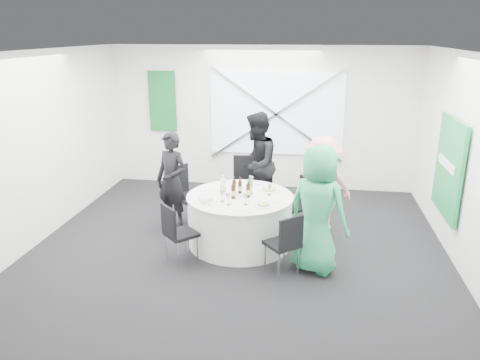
# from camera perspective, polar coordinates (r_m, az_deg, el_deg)

# --- Properties ---
(floor) EXTENTS (6.00, 6.00, 0.00)m
(floor) POSITION_cam_1_polar(r_m,az_deg,el_deg) (6.93, -0.25, -8.41)
(floor) COLOR black
(floor) RESTS_ON ground
(ceiling) EXTENTS (6.00, 6.00, 0.00)m
(ceiling) POSITION_cam_1_polar(r_m,az_deg,el_deg) (6.22, -0.29, 15.42)
(ceiling) COLOR white
(ceiling) RESTS_ON wall_back
(wall_back) EXTENTS (6.00, 0.00, 6.00)m
(wall_back) POSITION_cam_1_polar(r_m,az_deg,el_deg) (9.34, 2.61, 7.53)
(wall_back) COLOR white
(wall_back) RESTS_ON floor
(wall_front) EXTENTS (6.00, 0.00, 6.00)m
(wall_front) POSITION_cam_1_polar(r_m,az_deg,el_deg) (3.68, -7.62, -9.12)
(wall_front) COLOR white
(wall_front) RESTS_ON floor
(wall_left) EXTENTS (0.00, 6.00, 6.00)m
(wall_left) POSITION_cam_1_polar(r_m,az_deg,el_deg) (7.50, -23.61, 3.51)
(wall_left) COLOR white
(wall_left) RESTS_ON floor
(wall_right) EXTENTS (0.00, 6.00, 6.00)m
(wall_right) POSITION_cam_1_polar(r_m,az_deg,el_deg) (6.68, 26.09, 1.57)
(wall_right) COLOR white
(wall_right) RESTS_ON floor
(window_panel) EXTENTS (2.60, 0.03, 1.60)m
(window_panel) POSITION_cam_1_polar(r_m,az_deg,el_deg) (9.26, 4.46, 8.03)
(window_panel) COLOR white
(window_panel) RESTS_ON wall_back
(window_brace_a) EXTENTS (2.63, 0.05, 1.84)m
(window_brace_a) POSITION_cam_1_polar(r_m,az_deg,el_deg) (9.22, 4.44, 7.99)
(window_brace_a) COLOR silver
(window_brace_a) RESTS_ON window_panel
(window_brace_b) EXTENTS (2.63, 0.05, 1.84)m
(window_brace_b) POSITION_cam_1_polar(r_m,az_deg,el_deg) (9.22, 4.44, 7.99)
(window_brace_b) COLOR silver
(window_brace_b) RESTS_ON window_panel
(green_banner) EXTENTS (0.55, 0.04, 1.20)m
(green_banner) POSITION_cam_1_polar(r_m,az_deg,el_deg) (9.66, -9.44, 9.46)
(green_banner) COLOR #125C23
(green_banner) RESTS_ON wall_back
(green_sign) EXTENTS (0.05, 1.20, 1.40)m
(green_sign) POSITION_cam_1_polar(r_m,az_deg,el_deg) (7.26, 24.11, 1.39)
(green_sign) COLOR #1A8F43
(green_sign) RESTS_ON wall_right
(banquet_table) EXTENTS (1.56, 1.56, 0.76)m
(banquet_table) POSITION_cam_1_polar(r_m,az_deg,el_deg) (6.95, 0.00, -4.87)
(banquet_table) COLOR silver
(banquet_table) RESTS_ON floor
(chair_back) EXTENTS (0.49, 0.50, 1.00)m
(chair_back) POSITION_cam_1_polar(r_m,az_deg,el_deg) (8.04, 0.66, -0.07)
(chair_back) COLOR black
(chair_back) RESTS_ON floor
(chair_back_left) EXTENTS (0.61, 0.60, 0.96)m
(chair_back_left) POSITION_cam_1_polar(r_m,az_deg,el_deg) (7.68, -6.89, -1.28)
(chair_back_left) COLOR black
(chair_back_left) RESTS_ON floor
(chair_back_right) EXTENTS (0.56, 0.55, 0.87)m
(chair_back_right) POSITION_cam_1_polar(r_m,az_deg,el_deg) (7.40, 7.40, -2.50)
(chair_back_right) COLOR black
(chair_back_right) RESTS_ON floor
(chair_front_right) EXTENTS (0.54, 0.54, 0.84)m
(chair_front_right) POSITION_cam_1_polar(r_m,az_deg,el_deg) (6.06, 5.59, -7.35)
(chair_front_right) COLOR black
(chair_front_right) RESTS_ON floor
(chair_front_left) EXTENTS (0.55, 0.55, 0.85)m
(chair_front_left) POSITION_cam_1_polar(r_m,az_deg,el_deg) (6.39, -7.79, -6.03)
(chair_front_left) COLOR black
(chair_front_left) RESTS_ON floor
(person_man_back_left) EXTENTS (0.67, 0.56, 1.56)m
(person_man_back_left) POSITION_cam_1_polar(r_m,az_deg,el_deg) (7.51, -8.31, -0.08)
(person_man_back_left) COLOR black
(person_man_back_left) RESTS_ON floor
(person_man_back) EXTENTS (0.53, 0.89, 1.77)m
(person_man_back) POSITION_cam_1_polar(r_m,az_deg,el_deg) (7.96, 2.00, 1.95)
(person_man_back) COLOR black
(person_man_back) RESTS_ON floor
(person_woman_pink) EXTENTS (1.12, 0.83, 1.57)m
(person_woman_pink) POSITION_cam_1_polar(r_m,az_deg,el_deg) (7.22, 9.94, -0.86)
(person_woman_pink) COLOR pink
(person_woman_pink) RESTS_ON floor
(person_woman_green) EXTENTS (1.00, 0.89, 1.71)m
(person_woman_green) POSITION_cam_1_polar(r_m,az_deg,el_deg) (6.12, 9.45, -3.57)
(person_woman_green) COLOR #2B9F67
(person_woman_green) RESTS_ON floor
(plate_back) EXTENTS (0.29, 0.29, 0.01)m
(plate_back) POSITION_cam_1_polar(r_m,az_deg,el_deg) (7.28, 0.15, -0.56)
(plate_back) COLOR white
(plate_back) RESTS_ON banquet_table
(plate_back_left) EXTENTS (0.26, 0.26, 0.01)m
(plate_back_left) POSITION_cam_1_polar(r_m,az_deg,el_deg) (7.12, -3.32, -1.01)
(plate_back_left) COLOR white
(plate_back_left) RESTS_ON banquet_table
(plate_back_right) EXTENTS (0.29, 0.29, 0.04)m
(plate_back_right) POSITION_cam_1_polar(r_m,az_deg,el_deg) (7.02, 3.61, -1.21)
(plate_back_right) COLOR white
(plate_back_right) RESTS_ON banquet_table
(plate_front_right) EXTENTS (0.25, 0.25, 0.04)m
(plate_front_right) POSITION_cam_1_polar(r_m,az_deg,el_deg) (6.41, 2.89, -3.07)
(plate_front_right) COLOR white
(plate_front_right) RESTS_ON banquet_table
(plate_front_left) EXTENTS (0.26, 0.26, 0.01)m
(plate_front_left) POSITION_cam_1_polar(r_m,az_deg,el_deg) (6.60, -3.89, -2.55)
(plate_front_left) COLOR white
(plate_front_left) RESTS_ON banquet_table
(napkin) EXTENTS (0.21, 0.20, 0.05)m
(napkin) POSITION_cam_1_polar(r_m,az_deg,el_deg) (6.57, -4.21, -2.38)
(napkin) COLOR silver
(napkin) RESTS_ON plate_front_left
(beer_bottle_a) EXTENTS (0.06, 0.06, 0.27)m
(beer_bottle_a) POSITION_cam_1_polar(r_m,az_deg,el_deg) (6.84, -0.72, -0.92)
(beer_bottle_a) COLOR #341E09
(beer_bottle_a) RESTS_ON banquet_table
(beer_bottle_b) EXTENTS (0.06, 0.06, 0.25)m
(beer_bottle_b) POSITION_cam_1_polar(r_m,az_deg,el_deg) (6.89, -0.01, -0.87)
(beer_bottle_b) COLOR #341E09
(beer_bottle_b) RESTS_ON banquet_table
(beer_bottle_c) EXTENTS (0.06, 0.06, 0.26)m
(beer_bottle_c) POSITION_cam_1_polar(r_m,az_deg,el_deg) (6.71, 1.00, -1.32)
(beer_bottle_c) COLOR #341E09
(beer_bottle_c) RESTS_ON banquet_table
(beer_bottle_d) EXTENTS (0.06, 0.06, 0.27)m
(beer_bottle_d) POSITION_cam_1_polar(r_m,az_deg,el_deg) (6.67, -0.83, -1.44)
(beer_bottle_d) COLOR #341E09
(beer_bottle_d) RESTS_ON banquet_table
(green_water_bottle) EXTENTS (0.08, 0.08, 0.29)m
(green_water_bottle) POSITION_cam_1_polar(r_m,az_deg,el_deg) (6.82, 1.23, -0.89)
(green_water_bottle) COLOR green
(green_water_bottle) RESTS_ON banquet_table
(clear_water_bottle) EXTENTS (0.08, 0.08, 0.30)m
(clear_water_bottle) POSITION_cam_1_polar(r_m,az_deg,el_deg) (6.80, -2.08, -0.90)
(clear_water_bottle) COLOR white
(clear_water_bottle) RESTS_ON banquet_table
(wine_glass_a) EXTENTS (0.07, 0.07, 0.17)m
(wine_glass_a) POSITION_cam_1_polar(r_m,az_deg,el_deg) (6.42, -1.45, -1.99)
(wine_glass_a) COLOR white
(wine_glass_a) RESTS_ON banquet_table
(wine_glass_b) EXTENTS (0.07, 0.07, 0.17)m
(wine_glass_b) POSITION_cam_1_polar(r_m,az_deg,el_deg) (6.43, 0.69, -1.97)
(wine_glass_b) COLOR white
(wine_glass_b) RESTS_ON banquet_table
(wine_glass_c) EXTENTS (0.07, 0.07, 0.17)m
(wine_glass_c) POSITION_cam_1_polar(r_m,az_deg,el_deg) (6.81, 3.60, -0.85)
(wine_glass_c) COLOR white
(wine_glass_c) RESTS_ON banquet_table
(wine_glass_d) EXTENTS (0.07, 0.07, 0.17)m
(wine_glass_d) POSITION_cam_1_polar(r_m,az_deg,el_deg) (6.55, -2.19, -1.58)
(wine_glass_d) COLOR white
(wine_glass_d) RESTS_ON banquet_table
(wine_glass_e) EXTENTS (0.07, 0.07, 0.17)m
(wine_glass_e) POSITION_cam_1_polar(r_m,az_deg,el_deg) (7.14, 1.41, 0.07)
(wine_glass_e) COLOR white
(wine_glass_e) RESTS_ON banquet_table
(fork_a) EXTENTS (0.10, 0.13, 0.01)m
(fork_a) POSITION_cam_1_polar(r_m,az_deg,el_deg) (6.35, 2.54, -3.42)
(fork_a) COLOR silver
(fork_a) RESTS_ON banquet_table
(knife_a) EXTENTS (0.11, 0.13, 0.01)m
(knife_a) POSITION_cam_1_polar(r_m,az_deg,el_deg) (6.56, 4.37, -2.74)
(knife_a) COLOR silver
(knife_a) RESTS_ON banquet_table
(fork_b) EXTENTS (0.10, 0.13, 0.01)m
(fork_b) POSITION_cam_1_polar(r_m,az_deg,el_deg) (6.73, -4.81, -2.22)
(fork_b) COLOR silver
(fork_b) RESTS_ON banquet_table
(knife_b) EXTENTS (0.10, 0.13, 0.01)m
(knife_b) POSITION_cam_1_polar(r_m,az_deg,el_deg) (6.45, -3.66, -3.10)
(knife_b) COLOR silver
(knife_b) RESTS_ON banquet_table
(fork_c) EXTENTS (0.15, 0.02, 0.01)m
(fork_c) POSITION_cam_1_polar(r_m,az_deg,el_deg) (7.31, 1.90, -0.52)
(fork_c) COLOR silver
(fork_c) RESTS_ON banquet_table
(knife_c) EXTENTS (0.15, 0.02, 0.01)m
(knife_c) POSITION_cam_1_polar(r_m,az_deg,el_deg) (7.34, -0.96, -0.42)
(knife_c) COLOR silver
(knife_c) RESTS_ON banquet_table
(fork_d) EXTENTS (0.09, 0.14, 0.01)m
(fork_d) POSITION_cam_1_polar(r_m,az_deg,el_deg) (7.27, -2.53, -0.63)
(fork_d) COLOR silver
(fork_d) RESTS_ON banquet_table
(knife_d) EXTENTS (0.09, 0.14, 0.01)m
(knife_d) POSITION_cam_1_polar(r_m,az_deg,el_deg) (7.02, -4.40, -1.33)
(knife_d) COLOR silver
(knife_d) RESTS_ON banquet_table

